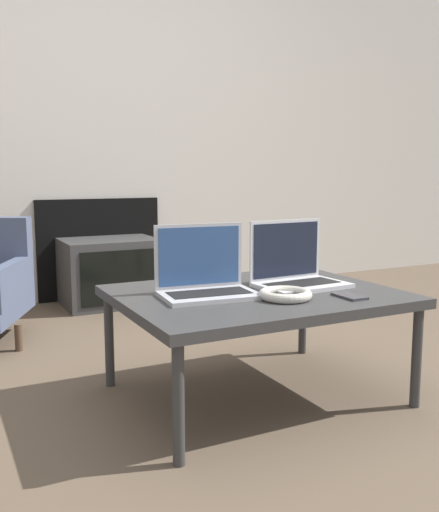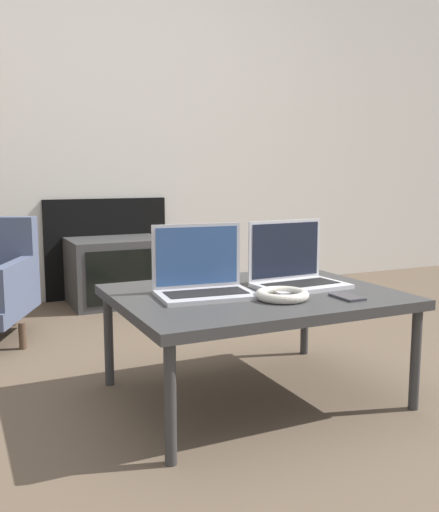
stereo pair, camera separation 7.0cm
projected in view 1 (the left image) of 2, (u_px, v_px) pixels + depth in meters
ground_plane at (271, 406)px, 2.07m from camera, size 14.00×14.00×0.00m
wall_back at (102, 105)px, 3.77m from camera, size 7.00×0.08×2.60m
table at (256, 300)px, 2.12m from camera, size 1.00×0.78×0.40m
laptop_left at (205, 279)px, 2.04m from camera, size 0.36×0.26×0.25m
laptop_right at (295, 271)px, 2.22m from camera, size 0.35×0.24×0.25m
headphones at (285, 294)px, 1.98m from camera, size 0.19×0.19×0.03m
phone at (349, 296)px, 2.01m from camera, size 0.07×0.12×0.01m
tv at (110, 272)px, 3.66m from camera, size 0.59×0.45×0.42m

